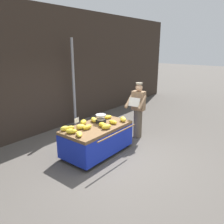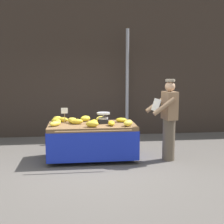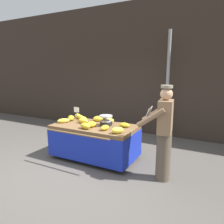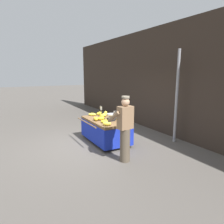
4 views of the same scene
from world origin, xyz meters
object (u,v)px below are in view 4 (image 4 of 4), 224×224
Objects in this scene: banana_bunch_3 at (107,123)px; weighing_scale at (111,117)px; banana_bunch_1 at (96,119)px; banana_bunch_12 at (106,113)px; price_sign at (101,109)px; banana_bunch_9 at (106,114)px; banana_bunch_5 at (101,118)px; banana_bunch_8 at (102,116)px; banana_bunch_0 at (113,116)px; banana_bunch_10 at (120,122)px; vendor_person at (125,129)px; street_pole at (177,97)px; banana_cart at (105,126)px; banana_bunch_4 at (99,113)px; banana_bunch_6 at (92,114)px; banana_bunch_2 at (116,118)px; banana_bunch_7 at (105,121)px; banana_bunch_11 at (104,115)px.

weighing_scale is at bearing 140.04° from banana_bunch_3.
banana_bunch_12 is (-0.73, 0.72, -0.00)m from banana_bunch_1.
price_sign is 0.29m from banana_bunch_9.
banana_bunch_1 is 1.14× the size of banana_bunch_5.
banana_bunch_0 is at bearing 60.11° from banana_bunch_8.
banana_bunch_10 is (1.23, 0.04, -0.20)m from price_sign.
vendor_person reaches higher than banana_bunch_0.
street_pole is at bearing 54.71° from banana_bunch_8.
banana_cart is 8.51× the size of banana_bunch_12.
banana_cart is at bearing -28.00° from banana_bunch_12.
banana_bunch_6 is at bearing -90.20° from banana_bunch_4.
banana_bunch_4 reaches higher than banana_bunch_8.
banana_bunch_2 is 1.13× the size of banana_bunch_7.
banana_cart is 0.42m from weighing_scale.
weighing_scale is at bearing -167.62° from banana_bunch_10.
price_sign reaches higher than banana_bunch_4.
banana_bunch_8 is 0.42m from banana_bunch_9.
banana_bunch_9 is at bearing 72.74° from banana_bunch_6.
banana_bunch_3 is at bearing -25.86° from banana_bunch_12.
banana_bunch_1 reaches higher than banana_bunch_6.
banana_bunch_7 is at bearing -26.23° from banana_bunch_11.
banana_bunch_0 is at bearing 141.22° from banana_bunch_3.
banana_bunch_7 is at bearing -19.41° from banana_bunch_8.
banana_bunch_6 is 0.46m from banana_bunch_11.
banana_bunch_12 is (-0.61, 0.03, -0.00)m from banana_bunch_0.
banana_cart is at bearing -70.84° from banana_bunch_0.
banana_bunch_5 reaches higher than banana_bunch_7.
street_pole reaches higher than banana_bunch_0.
banana_bunch_11 is at bearing 156.82° from banana_bunch_3.
weighing_scale reaches higher than banana_bunch_11.
weighing_scale is at bearing 12.04° from banana_bunch_6.
price_sign is at bearing -178.06° from banana_bunch_10.
banana_bunch_12 is at bearing 154.14° from banana_bunch_3.
banana_bunch_8 is at bearing -41.36° from banana_bunch_12.
street_pole reaches higher than banana_bunch_2.
banana_bunch_8 is (-0.52, -0.26, -0.00)m from banana_bunch_2.
banana_bunch_1 is at bearing -14.83° from banana_bunch_6.
banana_cart is at bearing -4.72° from banana_bunch_8.
banana_bunch_6 is at bearing -167.86° from banana_bunch_10.
price_sign reaches higher than banana_bunch_9.
banana_bunch_4 is 1.22× the size of banana_bunch_12.
banana_cart is 0.88m from banana_bunch_12.
banana_bunch_4 reaches higher than banana_cart.
banana_bunch_12 reaches higher than banana_bunch_9.
banana_bunch_3 is at bearing -39.96° from weighing_scale.
banana_bunch_3 is at bearing -175.79° from vendor_person.
banana_bunch_11 is at bearing 143.22° from banana_bunch_5.
banana_bunch_10 is (0.78, -0.20, -0.01)m from banana_bunch_0.
banana_bunch_1 is 0.18m from banana_bunch_5.
banana_bunch_0 is 0.55m from banana_bunch_5.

